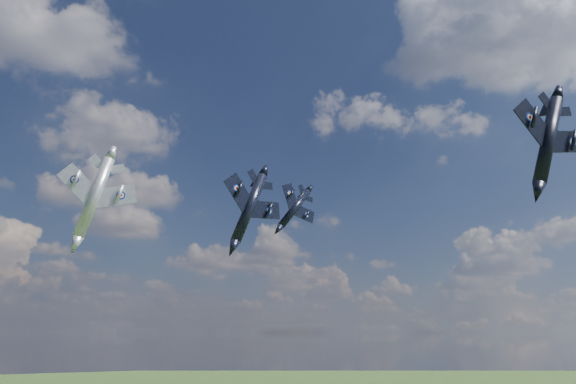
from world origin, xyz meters
name	(u,v)px	position (x,y,z in m)	size (l,w,h in m)	color
jet_lead_navy	(249,207)	(-5.38, 4.89, 79.92)	(9.25, 12.90, 2.67)	black
jet_right_navy	(548,140)	(19.45, -17.84, 85.23)	(10.46, 14.58, 3.02)	black
jet_high_navy	(294,208)	(15.90, 34.36, 87.73)	(9.88, 13.78, 2.85)	black
jet_left_silver	(94,197)	(-21.84, 15.91, 81.82)	(10.56, 14.73, 3.05)	#92969C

